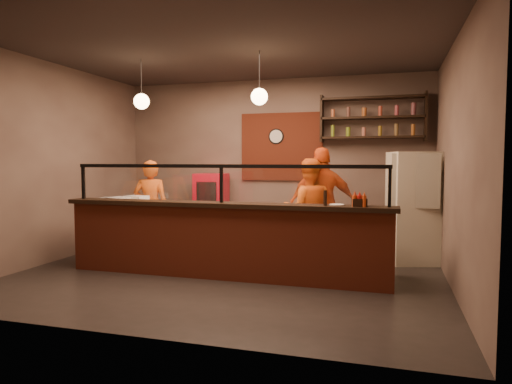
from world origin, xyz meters
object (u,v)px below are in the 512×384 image
(cook_right, at_px, (323,204))
(fridge, at_px, (414,208))
(condiment_caddy, at_px, (359,202))
(wall_clock, at_px, (276,136))
(cook_left, at_px, (151,208))
(red_cooler, at_px, (211,209))
(pizza_dough, at_px, (231,210))
(cook_mid, at_px, (308,211))
(pepper_mill, at_px, (325,198))

(cook_right, xyz_separation_m, fridge, (1.42, 0.27, -0.04))
(cook_right, xyz_separation_m, condiment_caddy, (0.68, -1.55, 0.18))
(wall_clock, distance_m, fridge, 2.94)
(cook_left, height_order, red_cooler, cook_left)
(condiment_caddy, bearing_deg, pizza_dough, 165.60)
(cook_left, height_order, fridge, fridge)
(cook_left, distance_m, cook_right, 2.94)
(red_cooler, distance_m, pizza_dough, 2.28)
(pizza_dough, bearing_deg, cook_mid, 41.02)
(fridge, relative_size, condiment_caddy, 9.84)
(cook_mid, relative_size, red_cooler, 1.21)
(cook_right, xyz_separation_m, red_cooler, (-2.31, 0.92, -0.23))
(pepper_mill, bearing_deg, cook_left, 159.53)
(cook_right, bearing_deg, pepper_mill, 82.51)
(cook_mid, distance_m, fridge, 1.69)
(pepper_mill, bearing_deg, pizza_dough, 161.03)
(pizza_dough, relative_size, pepper_mill, 2.41)
(fridge, distance_m, pizza_dough, 2.94)
(cook_mid, relative_size, pepper_mill, 8.50)
(wall_clock, distance_m, condiment_caddy, 3.43)
(cook_right, distance_m, pepper_mill, 1.60)
(cook_left, relative_size, pepper_mill, 8.37)
(cook_left, xyz_separation_m, fridge, (4.33, 0.65, 0.06))
(wall_clock, distance_m, pepper_mill, 3.24)
(cook_mid, distance_m, cook_right, 0.29)
(cook_left, relative_size, pizza_dough, 3.47)
(cook_mid, bearing_deg, pepper_mill, 93.82)
(condiment_caddy, bearing_deg, cook_right, 113.60)
(red_cooler, distance_m, pepper_mill, 3.60)
(wall_clock, distance_m, cook_right, 2.02)
(fridge, bearing_deg, cook_right, 175.11)
(condiment_caddy, bearing_deg, cook_mid, 123.03)
(fridge, xyz_separation_m, pepper_mill, (-1.17, -1.83, 0.27))
(cook_left, height_order, cook_right, cook_right)
(pepper_mill, bearing_deg, condiment_caddy, 2.22)
(cook_right, bearing_deg, pizza_dough, 24.89)
(cook_right, distance_m, condiment_caddy, 1.70)
(cook_mid, relative_size, pizza_dough, 3.52)
(fridge, xyz_separation_m, pizza_dough, (-2.62, -1.33, 0.02))
(cook_mid, xyz_separation_m, condiment_caddy, (0.88, -1.35, 0.28))
(cook_left, xyz_separation_m, red_cooler, (0.60, 1.31, -0.13))
(cook_mid, height_order, red_cooler, cook_mid)
(cook_mid, height_order, pepper_mill, cook_mid)
(cook_left, bearing_deg, cook_mid, 168.15)
(cook_right, height_order, pizza_dough, cook_right)
(cook_left, height_order, condiment_caddy, cook_left)
(condiment_caddy, bearing_deg, pepper_mill, -177.78)
(wall_clock, relative_size, pizza_dough, 0.63)
(pizza_dough, bearing_deg, condiment_caddy, -14.40)
(cook_mid, xyz_separation_m, fridge, (1.62, 0.46, 0.05))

